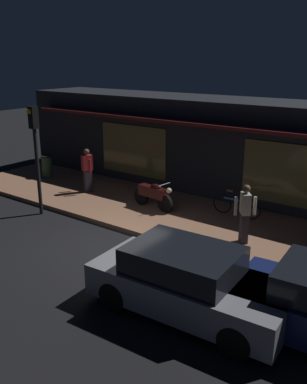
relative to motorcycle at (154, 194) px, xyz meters
The scene contains 10 objects.
ground_plane 3.10m from the motorcycle, 76.78° to the right, with size 60.00×60.00×0.00m, color black.
sidewalk_slab 0.90m from the motorcycle, ahead, with size 18.00×4.00×0.15m, color #8C6047.
storefront_building 3.69m from the motorcycle, 78.58° to the left, with size 18.00×3.30×3.60m.
motorcycle is the anchor object (origin of this frame).
bicycle_parked 2.77m from the motorcycle, 20.79° to the left, with size 1.66×0.42×0.91m.
person_photographer 3.14m from the motorcycle, behind, with size 0.60×0.43×1.67m.
person_bystander 3.74m from the motorcycle, 11.83° to the right, with size 0.53×0.45×1.67m.
trash_bin 6.06m from the motorcycle, behind, with size 0.48×0.48×0.93m.
traffic_light_pole 4.22m from the motorcycle, 141.57° to the right, with size 0.24×0.33×3.60m.
parked_car_near 5.92m from the motorcycle, 47.09° to the right, with size 4.18×1.96×1.42m.
Camera 1 is at (7.27, -7.92, 5.06)m, focal length 39.33 mm.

